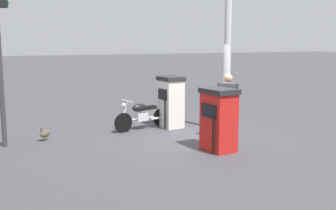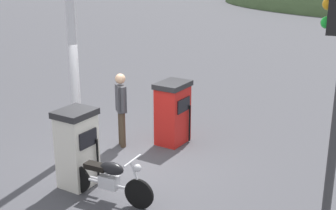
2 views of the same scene
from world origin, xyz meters
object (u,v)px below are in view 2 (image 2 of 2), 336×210
(fuel_pump_far, at_px, (173,112))
(attendant_person, at_px, (121,105))
(canopy_support_pole, at_px, (73,52))
(roadside_traffic_light, at_px, (335,83))
(fuel_pump_near, at_px, (77,148))
(motorcycle_near_pump, at_px, (108,178))

(fuel_pump_far, height_order, attendant_person, attendant_person)
(fuel_pump_far, height_order, canopy_support_pole, canopy_support_pole)
(roadside_traffic_light, bearing_deg, fuel_pump_near, -174.51)
(fuel_pump_far, relative_size, attendant_person, 0.86)
(fuel_pump_near, distance_m, fuel_pump_far, 2.87)
(attendant_person, xyz_separation_m, roadside_traffic_light, (5.44, -1.50, 1.77))
(motorcycle_near_pump, xyz_separation_m, roadside_traffic_light, (3.74, 0.49, 2.33))
(motorcycle_near_pump, bearing_deg, canopy_support_pole, 153.60)
(canopy_support_pole, bearing_deg, fuel_pump_far, 54.56)
(fuel_pump_far, bearing_deg, fuel_pump_near, -90.00)
(attendant_person, bearing_deg, motorcycle_near_pump, -49.46)
(attendant_person, distance_m, roadside_traffic_light, 5.92)
(fuel_pump_near, bearing_deg, attendant_person, 112.20)
(attendant_person, height_order, roadside_traffic_light, roadside_traffic_light)
(fuel_pump_near, relative_size, attendant_person, 0.88)
(motorcycle_near_pump, xyz_separation_m, canopy_support_pole, (-2.21, 1.10, 1.87))
(fuel_pump_near, xyz_separation_m, canopy_support_pole, (-1.30, 1.05, 1.53))
(fuel_pump_near, bearing_deg, fuel_pump_far, 90.00)
(roadside_traffic_light, height_order, canopy_support_pole, canopy_support_pole)
(roadside_traffic_light, bearing_deg, attendant_person, 164.55)
(canopy_support_pole, bearing_deg, fuel_pump_near, -39.04)
(motorcycle_near_pump, bearing_deg, roadside_traffic_light, 7.49)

